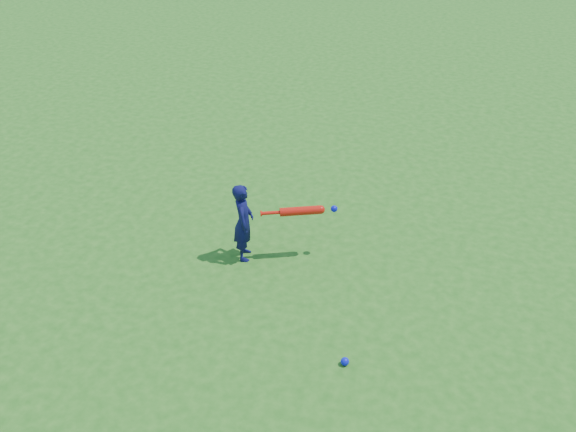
% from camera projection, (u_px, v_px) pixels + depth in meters
% --- Properties ---
extents(ground, '(80.00, 80.00, 0.00)m').
position_uv_depth(ground, '(195.00, 247.00, 7.53)').
color(ground, '#205F16').
rests_on(ground, ground).
extents(child, '(0.31, 0.39, 0.94)m').
position_uv_depth(child, '(243.00, 222.00, 7.13)').
color(child, '#0D0E3F').
rests_on(child, ground).
extents(ground_ball_blue, '(0.08, 0.08, 0.08)m').
position_uv_depth(ground_ball_blue, '(345.00, 361.00, 5.92)').
color(ground_ball_blue, '#0C14D7').
rests_on(ground_ball_blue, ground).
extents(bat_swing, '(0.81, 0.39, 0.10)m').
position_uv_depth(bat_swing, '(304.00, 211.00, 7.09)').
color(bat_swing, red).
rests_on(bat_swing, ground).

